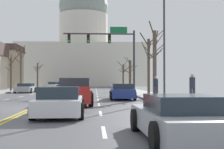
# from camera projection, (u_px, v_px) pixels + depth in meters

# --- Properties ---
(ground) EXTENTS (20.00, 180.00, 0.20)m
(ground) POSITION_uv_depth(u_px,v_px,m) (35.00, 107.00, 17.35)
(ground) COLOR #4D4D52
(signal_gantry) EXTENTS (7.91, 0.41, 7.32)m
(signal_gantry) POSITION_uv_depth(u_px,v_px,m) (109.00, 45.00, 35.39)
(signal_gantry) COLOR #28282D
(signal_gantry) RESTS_ON ground
(street_lamp_right) EXTENTS (2.25, 0.24, 8.44)m
(street_lamp_right) POSITION_uv_depth(u_px,v_px,m) (160.00, 30.00, 22.88)
(street_lamp_right) COLOR #333338
(street_lamp_right) RESTS_ON ground
(capitol_building) EXTENTS (35.25, 18.82, 32.36)m
(capitol_building) POSITION_uv_depth(u_px,v_px,m) (83.00, 47.00, 91.70)
(capitol_building) COLOR beige
(capitol_building) RESTS_ON ground
(sedan_near_00) EXTENTS (1.96, 4.42, 1.21)m
(sedan_near_00) POSITION_uv_depth(u_px,v_px,m) (80.00, 90.00, 31.83)
(sedan_near_00) COLOR navy
(sedan_near_00) RESTS_ON ground
(sedan_near_01) EXTENTS (2.01, 4.56, 1.23)m
(sedan_near_01) POSITION_uv_depth(u_px,v_px,m) (122.00, 92.00, 25.21)
(sedan_near_01) COLOR navy
(sedan_near_01) RESTS_ON ground
(pickup_truck_near_02) EXTENTS (2.35, 5.51, 1.62)m
(pickup_truck_near_02) POSITION_uv_depth(u_px,v_px,m) (74.00, 93.00, 19.60)
(pickup_truck_near_02) COLOR maroon
(pickup_truck_near_02) RESTS_ON ground
(sedan_near_03) EXTENTS (2.09, 4.42, 1.21)m
(sedan_near_03) POSITION_uv_depth(u_px,v_px,m) (60.00, 102.00, 13.11)
(sedan_near_03) COLOR silver
(sedan_near_03) RESTS_ON ground
(sedan_near_04) EXTENTS (2.09, 4.63, 1.10)m
(sedan_near_04) POSITION_uv_depth(u_px,v_px,m) (181.00, 118.00, 7.78)
(sedan_near_04) COLOR #9EA3A8
(sedan_near_04) RESTS_ON ground
(sedan_oncoming_00) EXTENTS (2.13, 4.25, 1.15)m
(sedan_oncoming_00) POSITION_uv_depth(u_px,v_px,m) (25.00, 88.00, 39.60)
(sedan_oncoming_00) COLOR #9EA3A8
(sedan_oncoming_00) RESTS_ON ground
(sedan_oncoming_01) EXTENTS (2.17, 4.31, 1.27)m
(sedan_oncoming_01) POSITION_uv_depth(u_px,v_px,m) (65.00, 86.00, 53.23)
(sedan_oncoming_01) COLOR black
(sedan_oncoming_01) RESTS_ON ground
(sedan_oncoming_02) EXTENTS (1.97, 4.44, 1.27)m
(sedan_oncoming_02) POSITION_uv_depth(u_px,v_px,m) (52.00, 85.00, 63.26)
(sedan_oncoming_02) COLOR silver
(sedan_oncoming_02) RESTS_ON ground
(sedan_oncoming_03) EXTENTS (2.00, 4.51, 1.21)m
(sedan_oncoming_03) POSITION_uv_depth(u_px,v_px,m) (58.00, 85.00, 72.94)
(sedan_oncoming_03) COLOR silver
(sedan_oncoming_03) RESTS_ON ground
(bare_tree_00) EXTENTS (2.42, 1.54, 6.06)m
(bare_tree_00) POSITION_uv_depth(u_px,v_px,m) (149.00, 62.00, 31.41)
(bare_tree_00) COLOR #4C3D2D
(bare_tree_00) RESTS_ON ground
(bare_tree_01) EXTENTS (2.27, 1.95, 7.06)m
(bare_tree_01) POSITION_uv_depth(u_px,v_px,m) (21.00, 66.00, 48.87)
(bare_tree_01) COLOR #4C3D2D
(bare_tree_01) RESTS_ON ground
(bare_tree_02) EXTENTS (2.44, 2.27, 4.75)m
(bare_tree_02) POSITION_uv_depth(u_px,v_px,m) (130.00, 74.00, 45.36)
(bare_tree_02) COLOR #4C3D2D
(bare_tree_02) RESTS_ON ground
(bare_tree_03) EXTENTS (2.43, 1.79, 5.44)m
(bare_tree_03) POSITION_uv_depth(u_px,v_px,m) (38.00, 74.00, 67.50)
(bare_tree_03) COLOR brown
(bare_tree_03) RESTS_ON ground
(bare_tree_04) EXTENTS (2.17, 2.24, 5.28)m
(bare_tree_04) POSITION_uv_depth(u_px,v_px,m) (123.00, 75.00, 61.92)
(bare_tree_04) COLOR #423328
(bare_tree_04) RESTS_ON ground
(bare_tree_05) EXTENTS (2.14, 1.25, 5.21)m
(bare_tree_05) POSITION_uv_depth(u_px,v_px,m) (11.00, 71.00, 43.24)
(bare_tree_05) COLOR #4C3D2D
(bare_tree_05) RESTS_ON ground
(bare_tree_06) EXTENTS (2.01, 1.52, 6.34)m
(bare_tree_06) POSITION_uv_depth(u_px,v_px,m) (155.00, 61.00, 27.28)
(bare_tree_06) COLOR brown
(bare_tree_06) RESTS_ON ground
(pedestrian_00) EXTENTS (0.35, 0.34, 1.68)m
(pedestrian_00) POSITION_uv_depth(u_px,v_px,m) (156.00, 86.00, 25.42)
(pedestrian_00) COLOR #33333D
(pedestrian_00) RESTS_ON ground
(pedestrian_01) EXTENTS (0.35, 0.34, 1.74)m
(pedestrian_01) POSITION_uv_depth(u_px,v_px,m) (192.00, 87.00, 18.91)
(pedestrian_01) COLOR #33333D
(pedestrian_01) RESTS_ON ground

